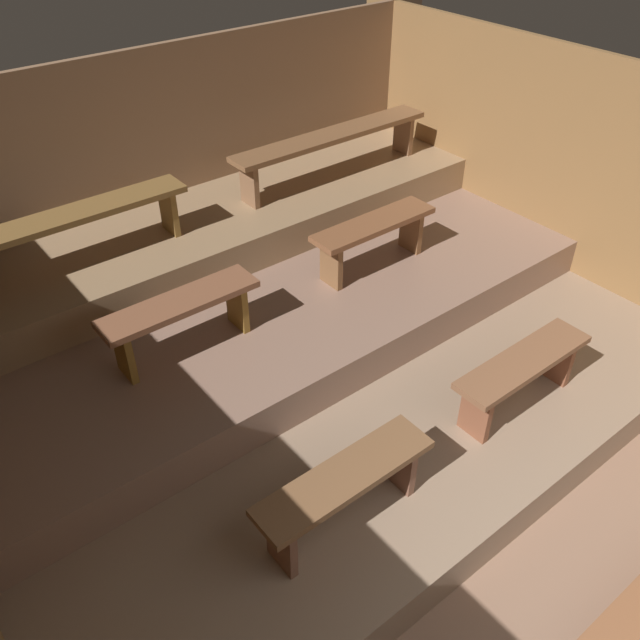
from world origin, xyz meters
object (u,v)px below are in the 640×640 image
(bench_middle_right, at_px, (374,232))
(bench_upper_left, at_px, (51,228))
(bench_middle_left, at_px, (181,312))
(bench_upper_right, at_px, (332,141))
(bench_lower_right, at_px, (522,370))
(bench_lower_left, at_px, (345,486))
(bench_floor_center, at_px, (632,634))

(bench_middle_right, height_order, bench_upper_left, bench_upper_left)
(bench_middle_left, distance_m, bench_middle_right, 1.77)
(bench_middle_right, relative_size, bench_upper_right, 0.54)
(bench_lower_right, relative_size, bench_upper_right, 0.54)
(bench_middle_left, relative_size, bench_upper_right, 0.54)
(bench_middle_right, height_order, bench_upper_right, bench_upper_right)
(bench_upper_left, bearing_deg, bench_middle_right, -25.69)
(bench_lower_right, distance_m, bench_middle_right, 1.67)
(bench_lower_left, bearing_deg, bench_middle_right, 44.31)
(bench_floor_center, bearing_deg, bench_lower_left, 115.56)
(bench_floor_center, height_order, bench_upper_left, bench_upper_left)
(bench_upper_left, bearing_deg, bench_floor_center, -73.73)
(bench_lower_left, relative_size, bench_middle_left, 1.00)
(bench_floor_center, height_order, bench_lower_right, bench_lower_right)
(bench_floor_center, bearing_deg, bench_middle_right, 72.24)
(bench_middle_right, xyz_separation_m, bench_upper_left, (-2.19, 1.05, 0.34))
(bench_floor_center, height_order, bench_lower_left, bench_lower_left)
(bench_lower_right, bearing_deg, bench_middle_left, 135.69)
(bench_lower_right, xyz_separation_m, bench_middle_left, (-1.67, 1.63, 0.31))
(bench_floor_center, distance_m, bench_middle_left, 3.23)
(bench_middle_left, height_order, bench_middle_right, same)
(bench_floor_center, xyz_separation_m, bench_middle_left, (-0.78, 3.07, 0.60))
(bench_lower_left, bearing_deg, bench_upper_right, 52.06)
(bench_lower_left, distance_m, bench_upper_right, 3.47)
(bench_lower_left, distance_m, bench_middle_left, 1.67)
(bench_lower_left, xyz_separation_m, bench_lower_right, (1.58, 0.00, 0.00))
(bench_lower_right, bearing_deg, bench_floor_center, -121.72)
(bench_middle_right, distance_m, bench_upper_left, 2.45)
(bench_lower_left, bearing_deg, bench_middle_left, 93.32)
(bench_lower_left, distance_m, bench_middle_right, 2.36)
(bench_lower_left, distance_m, bench_upper_left, 2.81)
(bench_middle_left, bearing_deg, bench_lower_right, -44.31)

